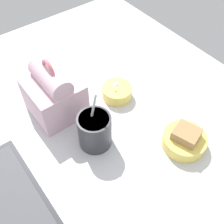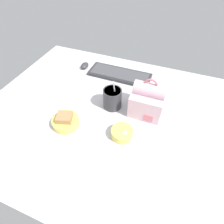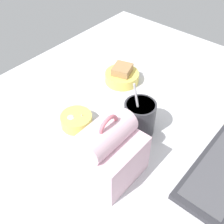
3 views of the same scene
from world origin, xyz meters
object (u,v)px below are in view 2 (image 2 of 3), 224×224
Objects in this scene: bento_bowl_snacks at (122,133)px; computer_mouse at (85,66)px; soup_cup at (112,98)px; bento_bowl_sandwich at (66,121)px; keyboard at (120,74)px; lunch_bag at (148,100)px.

computer_mouse is at bearing 133.38° from bento_bowl_snacks.
soup_cup is 1.82× the size of bento_bowl_snacks.
computer_mouse is at bearing 106.55° from bento_bowl_sandwich.
keyboard is 1.93× the size of lunch_bag.
bento_bowl_sandwich reaches higher than keyboard.
bento_bowl_sandwich is 51.31cm from computer_mouse.
soup_cup is at bearing 123.59° from bento_bowl_snacks.
bento_bowl_sandwich is at bearing -172.70° from bento_bowl_snacks.
keyboard is 3.11× the size of bento_bowl_sandwich.
soup_cup is 20.82cm from bento_bowl_snacks.
bento_bowl_snacks is at bearing -46.62° from computer_mouse.
computer_mouse is (-26.02, 0.25, 0.62)cm from keyboard.
lunch_bag reaches higher than bento_bowl_snacks.
bento_bowl_sandwich is at bearing -129.51° from soup_cup.
lunch_bag is at bearing 9.25° from soup_cup.
bento_bowl_sandwich reaches higher than bento_bowl_snacks.
lunch_bag is at bearing 33.91° from bento_bowl_sandwich.
bento_bowl_sandwich is 1.28× the size of bento_bowl_snacks.
lunch_bag reaches higher than soup_cup.
lunch_bag is 1.61× the size of bento_bowl_sandwich.
computer_mouse is (-31.69, 28.47, -4.24)cm from soup_cup.
soup_cup is at bearing -78.64° from keyboard.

